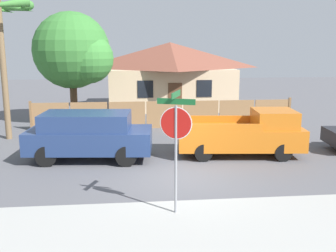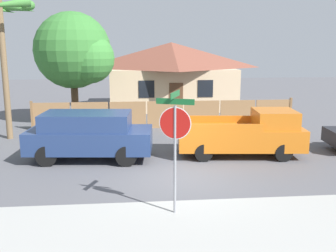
{
  "view_description": "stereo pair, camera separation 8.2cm",
  "coord_description": "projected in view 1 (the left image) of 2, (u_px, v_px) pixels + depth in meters",
  "views": [
    {
      "loc": [
        -1.73,
        -12.51,
        4.38
      ],
      "look_at": [
        -0.37,
        0.88,
        1.6
      ],
      "focal_mm": 42.0,
      "sensor_mm": 36.0,
      "label": 1
    },
    {
      "loc": [
        -1.65,
        -12.52,
        4.38
      ],
      "look_at": [
        -0.37,
        0.88,
        1.6
      ],
      "focal_mm": 42.0,
      "sensor_mm": 36.0,
      "label": 2
    }
  ],
  "objects": [
    {
      "name": "sidewalk_strip",
      "position": [
        201.0,
        225.0,
        9.74
      ],
      "size": [
        36.0,
        3.2,
        0.01
      ],
      "color": "#A3A39E",
      "rests_on": "ground"
    },
    {
      "name": "house",
      "position": [
        170.0,
        74.0,
        28.06
      ],
      "size": [
        9.16,
        6.58,
        4.58
      ],
      "color": "beige",
      "rests_on": "ground"
    },
    {
      "name": "wooden_fence",
      "position": [
        164.0,
        115.0,
        21.04
      ],
      "size": [
        14.01,
        0.12,
        1.55
      ],
      "color": "#997047",
      "rests_on": "ground"
    },
    {
      "name": "oak_tree",
      "position": [
        75.0,
        52.0,
        21.53
      ],
      "size": [
        4.41,
        4.2,
        6.19
      ],
      "color": "brown",
      "rests_on": "ground"
    },
    {
      "name": "orange_pickup",
      "position": [
        245.0,
        134.0,
        15.72
      ],
      "size": [
        5.08,
        2.34,
        1.86
      ],
      "rotation": [
        0.0,
        0.0,
        -0.09
      ],
      "color": "orange",
      "rests_on": "ground"
    },
    {
      "name": "ground_plane",
      "position": [
        181.0,
        177.0,
        13.24
      ],
      "size": [
        80.0,
        80.0,
        0.0
      ],
      "primitive_type": "plane",
      "color": "#56565B"
    },
    {
      "name": "stop_sign",
      "position": [
        176.0,
        131.0,
        10.03
      ],
      "size": [
        0.94,
        0.85,
        3.24
      ],
      "rotation": [
        0.0,
        0.0,
        -0.35
      ],
      "color": "gray",
      "rests_on": "ground"
    },
    {
      "name": "red_suv",
      "position": [
        89.0,
        134.0,
        15.11
      ],
      "size": [
        4.89,
        2.42,
        1.85
      ],
      "rotation": [
        0.0,
        0.0,
        -0.09
      ],
      "color": "navy",
      "rests_on": "ground"
    }
  ]
}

